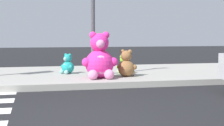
# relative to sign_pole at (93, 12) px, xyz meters

# --- Properties ---
(ground_plane) EXTENTS (60.00, 60.00, 0.00)m
(ground_plane) POSITION_rel_sign_pole_xyz_m (-1.00, -4.40, -1.85)
(ground_plane) COLOR black
(sidewalk) EXTENTS (28.00, 4.40, 0.15)m
(sidewalk) POSITION_rel_sign_pole_xyz_m (-1.00, 0.80, -1.77)
(sidewalk) COLOR #9E9B93
(sidewalk) RESTS_ON ground_plane
(sign_pole) EXTENTS (0.56, 0.11, 3.20)m
(sign_pole) POSITION_rel_sign_pole_xyz_m (0.00, 0.00, 0.00)
(sign_pole) COLOR #4C4C51
(sign_pole) RESTS_ON sidewalk
(plush_pink_large) EXTENTS (0.91, 0.81, 1.18)m
(plush_pink_large) POSITION_rel_sign_pole_xyz_m (0.07, -0.58, -1.23)
(plush_pink_large) COLOR #F22D93
(plush_pink_large) RESTS_ON sidewalk
(plush_lime) EXTENTS (0.40, 0.36, 0.52)m
(plush_lime) POSITION_rel_sign_pole_xyz_m (0.92, 0.29, -1.49)
(plush_lime) COLOR #8CD133
(plush_lime) RESTS_ON sidewalk
(plush_brown) EXTENTS (0.50, 0.52, 0.71)m
(plush_brown) POSITION_rel_sign_pole_xyz_m (0.83, -0.37, -1.41)
(plush_brown) COLOR olive
(plush_brown) RESTS_ON sidewalk
(plush_teal) EXTENTS (0.41, 0.40, 0.57)m
(plush_teal) POSITION_rel_sign_pole_xyz_m (-0.63, 0.64, -1.47)
(plush_teal) COLOR teal
(plush_teal) RESTS_ON sidewalk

